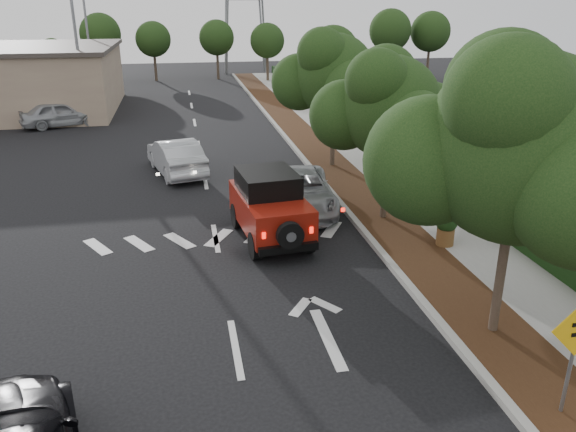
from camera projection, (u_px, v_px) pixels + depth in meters
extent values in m
plane|color=black|center=(236.00, 348.00, 11.81)|extent=(120.00, 120.00, 0.00)
cube|color=#9E9B93|center=(315.00, 173.00, 23.60)|extent=(0.20, 70.00, 0.15)
cube|color=black|center=(338.00, 172.00, 23.78)|extent=(1.80, 70.00, 0.12)
cube|color=gray|center=(381.00, 170.00, 24.12)|extent=(2.00, 70.00, 0.12)
cube|color=black|center=(412.00, 161.00, 24.24)|extent=(0.80, 70.00, 0.80)
cylinder|color=black|center=(237.00, 216.00, 18.02)|extent=(0.36, 0.82, 0.79)
cylinder|color=black|center=(283.00, 211.00, 18.44)|extent=(0.36, 0.82, 0.79)
cylinder|color=black|center=(256.00, 246.00, 15.80)|extent=(0.36, 0.82, 0.79)
cylinder|color=black|center=(307.00, 239.00, 16.22)|extent=(0.36, 0.82, 0.79)
cube|color=maroon|center=(270.00, 210.00, 16.93)|extent=(2.15, 3.83, 0.99)
cube|color=black|center=(267.00, 182.00, 16.90)|extent=(1.84, 2.17, 0.63)
cube|color=maroon|center=(259.00, 198.00, 18.20)|extent=(1.67, 1.18, 0.81)
cube|color=black|center=(289.00, 249.00, 15.38)|extent=(1.70, 0.35, 0.22)
cylinder|color=black|center=(290.00, 236.00, 15.09)|extent=(0.77, 0.29, 0.75)
cube|color=#FF190C|center=(264.00, 236.00, 15.09)|extent=(0.10, 0.05, 0.18)
cube|color=#FF190C|center=(311.00, 230.00, 15.45)|extent=(0.10, 0.05, 0.18)
imported|color=#9C9FA3|center=(300.00, 191.00, 19.52)|extent=(2.73, 5.07, 1.35)
imported|color=#B8BAC0|center=(176.00, 156.00, 23.57)|extent=(2.61, 4.75, 1.48)
imported|color=#9EA1A6|center=(60.00, 114.00, 32.48)|extent=(4.71, 3.22, 1.49)
cylinder|color=slate|center=(571.00, 362.00, 9.48)|extent=(0.07, 0.07, 2.03)
cylinder|color=brown|center=(445.00, 237.00, 16.48)|extent=(0.56, 0.56, 0.52)
sphere|color=black|center=(447.00, 221.00, 16.31)|extent=(0.64, 0.64, 0.64)
imported|color=black|center=(447.00, 219.00, 16.28)|extent=(0.59, 0.52, 0.61)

